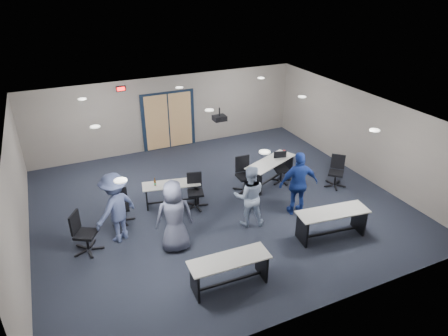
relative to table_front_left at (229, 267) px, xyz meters
name	(u,v)px	position (x,y,z in m)	size (l,w,h in m)	color
floor	(218,203)	(1.11, 3.15, -0.48)	(10.00, 10.00, 0.00)	#1B202C
back_wall	(168,113)	(1.11, 7.65, 0.87)	(10.00, 0.04, 2.70)	gray
front_wall	(316,259)	(1.11, -1.35, 0.87)	(10.00, 0.04, 2.70)	gray
left_wall	(17,201)	(-3.89, 3.15, 0.87)	(0.04, 9.00, 2.70)	gray
right_wall	(359,133)	(6.11, 3.15, 0.87)	(0.04, 9.00, 2.70)	gray
ceiling	(217,115)	(1.11, 3.15, 2.22)	(10.00, 9.00, 0.04)	white
double_door	(169,121)	(1.11, 7.61, 0.57)	(2.00, 0.07, 2.20)	black
exit_sign	(121,89)	(-0.49, 7.59, 1.97)	(0.32, 0.07, 0.18)	black
ceiling_projector	(220,118)	(1.41, 3.65, 1.92)	(0.35, 0.32, 0.37)	black
ceiling_can_lights	(213,113)	(1.11, 3.40, 2.19)	(6.24, 5.74, 0.02)	white
table_front_left	(229,267)	(0.00, 0.00, 0.00)	(1.76, 0.64, 0.70)	beige
table_front_right	(332,219)	(3.08, 0.53, 0.02)	(1.88, 0.84, 0.74)	beige
table_back_left	(171,190)	(-0.09, 3.69, -0.03)	(1.69, 0.85, 0.90)	beige
table_back_right	(270,168)	(3.12, 3.60, 0.04)	(1.96, 1.32, 0.88)	beige
chair_back_a	(121,206)	(-1.57, 3.38, -0.02)	(0.58, 0.58, 0.93)	black
chair_back_b	(195,192)	(0.48, 3.24, 0.02)	(0.63, 0.63, 1.00)	black
chair_back_c	(245,175)	(2.17, 3.47, 0.06)	(0.68, 0.68, 1.08)	black
chair_back_d	(281,168)	(3.47, 3.51, 0.00)	(0.61, 0.61, 0.97)	black
chair_loose_left	(86,233)	(-2.59, 2.47, 0.05)	(0.66, 0.66, 1.05)	black
chair_loose_right	(336,172)	(4.85, 2.57, 0.02)	(0.62, 0.62, 0.99)	black
person_plaid	(174,216)	(-0.63, 1.69, 0.43)	(0.89, 0.58, 1.83)	#51566F
person_lightblue	(249,196)	(1.46, 1.88, 0.36)	(0.82, 0.64, 1.68)	#A5BADB
person_navy	(299,184)	(2.91, 1.80, 0.43)	(1.07, 0.45, 1.83)	navy
person_back	(116,208)	(-1.81, 2.63, 0.43)	(1.18, 0.68, 1.83)	#485481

